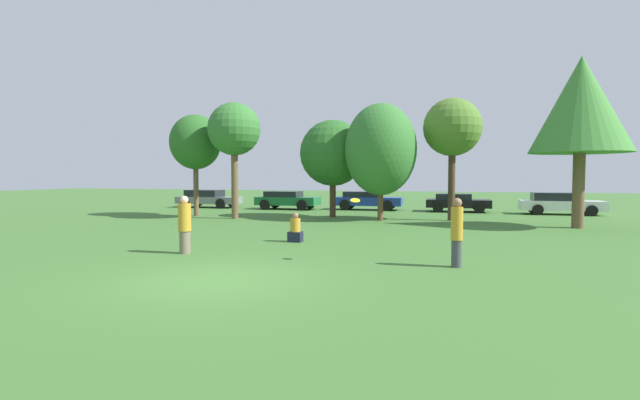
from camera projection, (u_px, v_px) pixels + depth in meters
name	position (u px, v px, depth m)	size (l,w,h in m)	color
ground_plane	(218.00, 280.00, 10.21)	(120.00, 120.00, 0.00)	#3D6B2D
person_thrower	(185.00, 225.00, 13.62)	(0.37, 0.37, 1.67)	#726651
person_catcher	(457.00, 232.00, 11.56)	(0.29, 0.29, 1.71)	#3F3F47
frisbee	(355.00, 200.00, 12.19)	(0.26, 0.24, 0.12)	yellow
bystander_sitting	(295.00, 230.00, 16.03)	(0.46, 0.38, 1.00)	#191E33
tree_0	(195.00, 143.00, 26.21)	(2.83, 2.83, 5.64)	brown
tree_1	(234.00, 130.00, 24.51)	(2.75, 2.75, 6.06)	brown
tree_2	(333.00, 153.00, 25.45)	(3.56, 3.56, 5.26)	#473323
tree_3	(381.00, 150.00, 23.52)	(3.57, 3.57, 5.86)	brown
tree_4	(452.00, 128.00, 23.48)	(2.89, 2.89, 6.12)	#473323
tree_5	(581.00, 105.00, 20.02)	(4.11, 4.11, 7.34)	brown
parked_car_grey	(208.00, 198.00, 33.50)	(4.41, 2.03, 1.25)	slate
parked_car_green	(287.00, 199.00, 31.69)	(4.15, 2.15, 1.22)	#196633
parked_car_blue	(367.00, 200.00, 31.10)	(4.47, 1.92, 1.21)	#1E389E
parked_car_black	(457.00, 202.00, 29.43)	(3.88, 2.11, 1.14)	black
parked_car_white	(559.00, 203.00, 27.36)	(4.47, 1.94, 1.27)	silver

